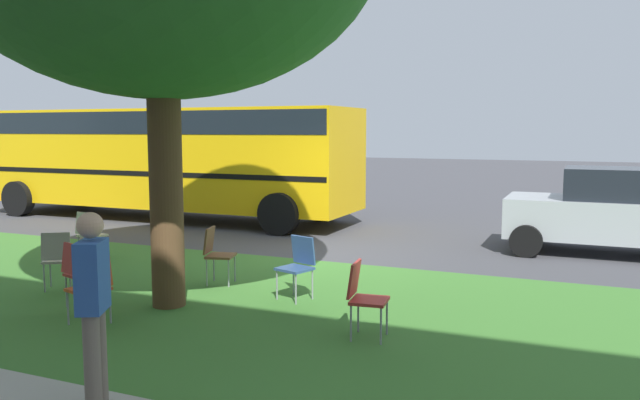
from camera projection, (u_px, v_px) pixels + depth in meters
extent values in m
plane|color=#424247|center=(307.00, 257.00, 11.72)|extent=(80.00, 80.00, 0.00)
cube|color=#3D752D|center=(212.00, 300.00, 8.80)|extent=(48.00, 6.00, 0.01)
cylinder|color=brown|center=(166.00, 176.00, 8.32)|extent=(0.44, 0.44, 3.52)
cube|color=beige|center=(92.00, 235.00, 11.53)|extent=(0.51, 0.49, 0.04)
cube|color=beige|center=(83.00, 223.00, 11.36)|extent=(0.41, 0.18, 0.40)
cylinder|color=gray|center=(107.00, 247.00, 11.58)|extent=(0.02, 0.02, 0.42)
cylinder|color=gray|center=(95.00, 245.00, 11.80)|extent=(0.02, 0.02, 0.42)
cylinder|color=gray|center=(90.00, 250.00, 11.31)|extent=(0.02, 0.02, 0.42)
cylinder|color=gray|center=(79.00, 248.00, 11.53)|extent=(0.02, 0.02, 0.42)
cube|color=#C64C1E|center=(88.00, 289.00, 7.65)|extent=(0.50, 0.51, 0.04)
cube|color=#C64C1E|center=(96.00, 272.00, 7.51)|extent=(0.19, 0.41, 0.40)
cylinder|color=gray|center=(95.00, 302.00, 7.92)|extent=(0.02, 0.02, 0.42)
cylinder|color=gray|center=(68.00, 308.00, 7.64)|extent=(0.02, 0.02, 0.42)
cylinder|color=gray|center=(110.00, 307.00, 7.71)|extent=(0.02, 0.02, 0.42)
cylinder|color=gray|center=(83.00, 313.00, 7.43)|extent=(0.02, 0.02, 0.42)
cube|color=#B7332D|center=(369.00, 301.00, 7.13)|extent=(0.45, 0.46, 0.04)
cube|color=#B7332D|center=(354.00, 279.00, 7.16)|extent=(0.13, 0.41, 0.40)
cylinder|color=gray|center=(381.00, 326.00, 6.94)|extent=(0.02, 0.02, 0.42)
cylinder|color=gray|center=(387.00, 317.00, 7.28)|extent=(0.02, 0.02, 0.42)
cylinder|color=gray|center=(351.00, 324.00, 7.04)|extent=(0.02, 0.02, 0.42)
cylinder|color=gray|center=(358.00, 315.00, 7.38)|extent=(0.02, 0.02, 0.42)
cube|color=#ADA393|center=(59.00, 260.00, 9.34)|extent=(0.57, 0.56, 0.04)
cube|color=#ADA393|center=(56.00, 246.00, 9.14)|extent=(0.38, 0.28, 0.40)
cylinder|color=gray|center=(75.00, 272.00, 9.56)|extent=(0.02, 0.02, 0.42)
cylinder|color=gray|center=(50.00, 273.00, 9.50)|extent=(0.02, 0.02, 0.42)
cylinder|color=gray|center=(70.00, 277.00, 9.23)|extent=(0.02, 0.02, 0.42)
cylinder|color=gray|center=(44.00, 278.00, 9.17)|extent=(0.02, 0.02, 0.42)
cube|color=#335184|center=(295.00, 269.00, 8.76)|extent=(0.52, 0.51, 0.04)
cube|color=#335184|center=(303.00, 250.00, 8.87)|extent=(0.41, 0.20, 0.40)
cylinder|color=gray|center=(277.00, 285.00, 8.78)|extent=(0.02, 0.02, 0.42)
cylinder|color=gray|center=(296.00, 289.00, 8.54)|extent=(0.02, 0.02, 0.42)
cylinder|color=gray|center=(294.00, 281.00, 9.03)|extent=(0.02, 0.02, 0.42)
cylinder|color=gray|center=(312.00, 285.00, 8.80)|extent=(0.02, 0.02, 0.42)
cube|color=#B7332D|center=(85.00, 274.00, 8.42)|extent=(0.52, 0.51, 0.04)
cube|color=#B7332D|center=(71.00, 259.00, 8.26)|extent=(0.41, 0.20, 0.40)
cylinder|color=gray|center=(104.00, 291.00, 8.46)|extent=(0.02, 0.02, 0.42)
cylinder|color=gray|center=(90.00, 287.00, 8.69)|extent=(0.02, 0.02, 0.42)
cylinder|color=gray|center=(80.00, 296.00, 8.20)|extent=(0.02, 0.02, 0.42)
cylinder|color=gray|center=(66.00, 291.00, 8.44)|extent=(0.02, 0.02, 0.42)
cube|color=brown|center=(221.00, 256.00, 9.66)|extent=(0.50, 0.51, 0.04)
cube|color=brown|center=(209.00, 240.00, 9.65)|extent=(0.19, 0.41, 0.40)
cylinder|color=gray|center=(229.00, 273.00, 9.48)|extent=(0.02, 0.02, 0.42)
cylinder|color=gray|center=(235.00, 268.00, 9.84)|extent=(0.02, 0.02, 0.42)
cylinder|color=gray|center=(207.00, 273.00, 9.53)|extent=(0.02, 0.02, 0.42)
cylinder|color=gray|center=(214.00, 268.00, 9.88)|extent=(0.02, 0.02, 0.42)
cube|color=#ADB2B7|center=(608.00, 219.00, 11.92)|extent=(3.70, 1.64, 0.76)
cube|color=#1E232B|center=(619.00, 185.00, 11.79)|extent=(1.90, 1.44, 0.64)
cylinder|color=black|center=(526.00, 241.00, 11.72)|extent=(0.60, 0.18, 0.60)
cylinder|color=black|center=(534.00, 228.00, 13.31)|extent=(0.60, 0.18, 0.60)
cube|color=yellow|center=(165.00, 157.00, 16.72)|extent=(10.40, 2.44, 2.50)
cube|color=black|center=(166.00, 170.00, 16.76)|extent=(10.30, 2.46, 0.12)
cube|color=black|center=(164.00, 123.00, 16.62)|extent=(10.30, 2.46, 0.56)
cylinder|color=black|center=(18.00, 199.00, 17.26)|extent=(0.96, 0.28, 0.96)
cylinder|color=black|center=(86.00, 190.00, 19.57)|extent=(0.96, 0.28, 0.96)
cylinder|color=black|center=(279.00, 214.00, 14.13)|extent=(0.96, 0.28, 0.96)
cylinder|color=black|center=(323.00, 202.00, 16.43)|extent=(0.96, 0.28, 0.96)
cylinder|color=#726659|center=(99.00, 356.00, 5.43)|extent=(0.14, 0.14, 0.85)
cylinder|color=#726659|center=(92.00, 364.00, 5.25)|extent=(0.14, 0.14, 0.85)
cube|color=#2D59A5|center=(92.00, 276.00, 5.26)|extent=(0.34, 0.41, 0.60)
sphere|color=tan|center=(90.00, 225.00, 5.21)|extent=(0.22, 0.22, 0.22)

